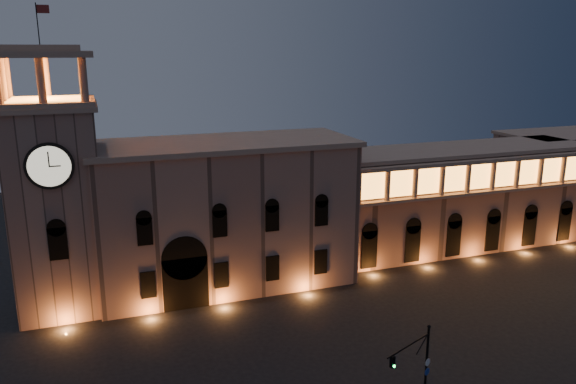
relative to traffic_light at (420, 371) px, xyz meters
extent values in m
plane|color=black|center=(-6.02, 8.63, -3.94)|extent=(160.00, 160.00, 0.00)
cube|color=#8B675B|center=(-8.02, 30.63, 4.56)|extent=(30.00, 12.00, 17.00)
cube|color=gray|center=(-8.02, 30.63, 13.36)|extent=(30.80, 12.80, 0.60)
cube|color=black|center=(-14.02, 25.23, -0.94)|extent=(5.00, 1.40, 6.00)
cylinder|color=black|center=(-14.02, 25.23, 2.06)|extent=(5.00, 1.40, 5.00)
cube|color=orange|center=(-14.02, 25.03, -1.14)|extent=(4.20, 0.20, 5.00)
cube|color=#8B675B|center=(-26.52, 29.63, 7.06)|extent=(9.00, 9.00, 22.00)
cube|color=gray|center=(-26.52, 29.63, 18.31)|extent=(9.80, 9.80, 0.50)
cylinder|color=black|center=(-26.52, 24.95, 13.06)|extent=(4.60, 0.35, 4.60)
cylinder|color=beige|center=(-26.52, 24.81, 13.06)|extent=(4.00, 0.12, 4.00)
cube|color=gray|center=(-26.52, 29.63, 18.81)|extent=(9.40, 9.40, 0.50)
cube|color=orange|center=(-26.52, 29.63, 19.11)|extent=(6.80, 6.80, 0.15)
cylinder|color=gray|center=(-26.52, 25.83, 21.16)|extent=(0.76, 0.76, 4.20)
cylinder|color=gray|center=(-22.72, 25.83, 21.16)|extent=(0.76, 0.76, 4.20)
cylinder|color=gray|center=(-30.32, 33.43, 21.16)|extent=(0.76, 0.76, 4.20)
cylinder|color=gray|center=(-26.52, 33.43, 21.16)|extent=(0.76, 0.76, 4.20)
cylinder|color=gray|center=(-22.72, 33.43, 21.16)|extent=(0.76, 0.76, 4.20)
cylinder|color=gray|center=(-30.32, 29.63, 21.16)|extent=(0.76, 0.76, 4.20)
cylinder|color=gray|center=(-22.72, 29.63, 21.16)|extent=(0.76, 0.76, 4.20)
cube|color=gray|center=(-26.52, 29.63, 23.56)|extent=(9.80, 9.80, 0.60)
cube|color=gray|center=(-26.52, 29.63, 24.16)|extent=(7.50, 7.50, 0.60)
cylinder|color=black|center=(-26.52, 29.63, 26.46)|extent=(0.10, 0.10, 4.00)
plane|color=maroon|center=(-25.92, 29.63, 27.86)|extent=(1.20, 0.00, 1.20)
cube|color=#866155|center=(25.98, 32.63, 3.06)|extent=(40.00, 10.00, 14.00)
cube|color=gray|center=(25.98, 32.63, 10.31)|extent=(40.60, 10.60, 0.50)
cube|color=gray|center=(25.98, 27.13, 5.36)|extent=(40.00, 1.20, 0.40)
cube|color=gray|center=(25.98, 27.13, 9.66)|extent=(40.00, 1.40, 0.50)
cube|color=orange|center=(25.98, 27.68, 7.56)|extent=(38.00, 0.15, 3.60)
cylinder|color=gray|center=(7.98, 27.13, 7.56)|extent=(0.70, 0.70, 4.00)
cylinder|color=gray|center=(11.98, 27.13, 7.56)|extent=(0.70, 0.70, 4.00)
cylinder|color=gray|center=(15.98, 27.13, 7.56)|extent=(0.70, 0.70, 4.00)
cylinder|color=gray|center=(19.98, 27.13, 7.56)|extent=(0.70, 0.70, 4.00)
cylinder|color=gray|center=(23.98, 27.13, 7.56)|extent=(0.70, 0.70, 4.00)
cylinder|color=gray|center=(27.98, 27.13, 7.56)|extent=(0.70, 0.70, 4.00)
cylinder|color=gray|center=(31.98, 27.13, 7.56)|extent=(0.70, 0.70, 4.00)
cylinder|color=gray|center=(35.98, 27.13, 7.56)|extent=(0.70, 0.70, 4.00)
cylinder|color=gray|center=(39.98, 27.13, 7.56)|extent=(0.70, 0.70, 4.00)
cube|color=#866155|center=(51.98, 38.63, 3.06)|extent=(20.00, 12.00, 14.00)
cylinder|color=black|center=(0.84, 0.38, -0.31)|extent=(0.21, 0.21, 7.26)
sphere|color=black|center=(0.84, 0.38, 3.42)|extent=(0.29, 0.29, 0.29)
cylinder|color=black|center=(-1.53, -0.67, 2.80)|extent=(4.80, 2.20, 0.12)
cube|color=black|center=(-3.34, -1.46, 2.28)|extent=(0.40, 0.39, 0.88)
cylinder|color=#0CE53F|center=(-3.27, -1.61, 1.99)|extent=(0.20, 0.15, 0.19)
cylinder|color=silver|center=(0.85, 0.22, 0.41)|extent=(0.59, 0.29, 0.62)
cylinder|color=navy|center=(0.85, 0.22, -0.42)|extent=(0.59, 0.29, 0.62)
camera|label=1|loc=(-22.41, -32.91, 24.19)|focal=35.00mm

